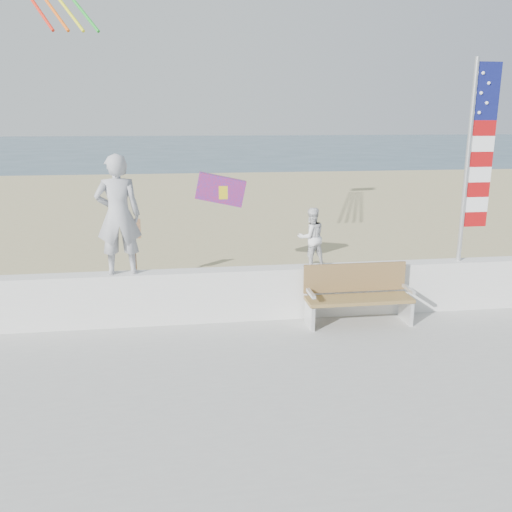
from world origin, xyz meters
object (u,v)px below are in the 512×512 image
object	(u,v)px
adult	(118,215)
flag	(475,154)
child	(311,237)
bench	(357,294)

from	to	relation	value
adult	flag	size ratio (longest dim) A/B	0.56
adult	child	size ratio (longest dim) A/B	1.91
adult	child	distance (m)	3.25
flag	adult	bearing A→B (deg)	180.00
child	bench	world-z (taller)	child
bench	flag	xyz separation A→B (m)	(2.16, 0.45, 2.30)
bench	adult	bearing A→B (deg)	173.42
adult	flag	distance (m)	6.17
adult	flag	bearing A→B (deg)	174.97
child	flag	distance (m)	3.20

